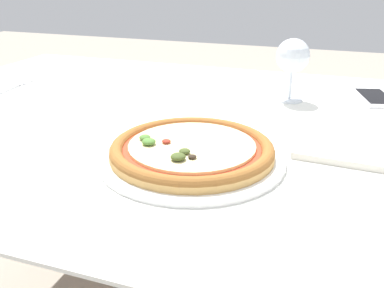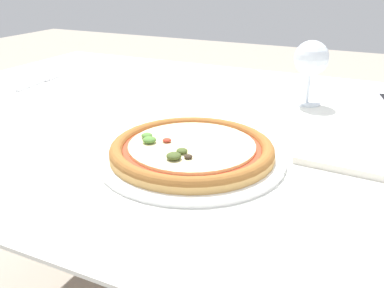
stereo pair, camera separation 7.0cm
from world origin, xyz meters
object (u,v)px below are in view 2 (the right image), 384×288
fork (38,83)px  dining_table (173,147)px  wine_glass_far_left (311,60)px  pizza_plate (192,151)px

fork → dining_table: bearing=-9.5°
fork → wine_glass_far_left: (0.71, 0.13, 0.10)m
fork → pizza_plate: bearing=-24.3°
dining_table → pizza_plate: pizza_plate is taller
pizza_plate → fork: size_ratio=1.83×
wine_glass_far_left → fork: bearing=-169.4°
pizza_plate → fork: (-0.60, 0.27, -0.01)m
dining_table → pizza_plate: (0.14, -0.20, 0.09)m
fork → wine_glass_far_left: size_ratio=1.15×
pizza_plate → wine_glass_far_left: bearing=75.3°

